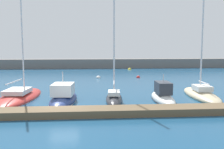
{
  "coord_description": "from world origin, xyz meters",
  "views": [
    {
      "loc": [
        2.48,
        -21.89,
        5.56
      ],
      "look_at": [
        4.47,
        3.04,
        2.75
      ],
      "focal_mm": 40.42,
      "sensor_mm": 36.0,
      "label": 1
    }
  ],
  "objects_px": {
    "motorboat_white_seventh": "(163,96)",
    "sailboat_sand_eighth": "(201,94)",
    "mooring_buoy_yellow": "(130,70)",
    "motorboat_navy_fifth": "(64,97)",
    "sailboat_red_fourth": "(19,97)",
    "sailboat_charcoal_sixth": "(114,97)",
    "mooring_buoy_red": "(138,78)",
    "mooring_buoy_white": "(98,78)"
  },
  "relations": [
    {
      "from": "sailboat_charcoal_sixth",
      "to": "mooring_buoy_white",
      "type": "distance_m",
      "value": 18.56
    },
    {
      "from": "motorboat_white_seventh",
      "to": "mooring_buoy_red",
      "type": "bearing_deg",
      "value": -1.61
    },
    {
      "from": "mooring_buoy_red",
      "to": "mooring_buoy_white",
      "type": "xyz_separation_m",
      "value": [
        -7.13,
        -0.09,
        0.0
      ]
    },
    {
      "from": "motorboat_white_seventh",
      "to": "mooring_buoy_white",
      "type": "height_order",
      "value": "motorboat_white_seventh"
    },
    {
      "from": "mooring_buoy_red",
      "to": "mooring_buoy_yellow",
      "type": "bearing_deg",
      "value": 87.3
    },
    {
      "from": "sailboat_sand_eighth",
      "to": "mooring_buoy_red",
      "type": "relative_size",
      "value": 23.51
    },
    {
      "from": "sailboat_charcoal_sixth",
      "to": "motorboat_white_seventh",
      "type": "height_order",
      "value": "sailboat_charcoal_sixth"
    },
    {
      "from": "mooring_buoy_red",
      "to": "sailboat_sand_eighth",
      "type": "bearing_deg",
      "value": -77.95
    },
    {
      "from": "sailboat_red_fourth",
      "to": "mooring_buoy_red",
      "type": "xyz_separation_m",
      "value": [
        15.98,
        16.96,
        -0.21
      ]
    },
    {
      "from": "motorboat_white_seventh",
      "to": "sailboat_sand_eighth",
      "type": "distance_m",
      "value": 5.07
    },
    {
      "from": "motorboat_navy_fifth",
      "to": "sailboat_charcoal_sixth",
      "type": "distance_m",
      "value": 5.14
    },
    {
      "from": "sailboat_charcoal_sixth",
      "to": "sailboat_sand_eighth",
      "type": "distance_m",
      "value": 9.8
    },
    {
      "from": "motorboat_navy_fifth",
      "to": "mooring_buoy_yellow",
      "type": "bearing_deg",
      "value": -15.33
    },
    {
      "from": "sailboat_charcoal_sixth",
      "to": "mooring_buoy_red",
      "type": "bearing_deg",
      "value": -12.66
    },
    {
      "from": "mooring_buoy_red",
      "to": "mooring_buoy_yellow",
      "type": "height_order",
      "value": "mooring_buoy_yellow"
    },
    {
      "from": "sailboat_red_fourth",
      "to": "motorboat_navy_fifth",
      "type": "relative_size",
      "value": 2.03
    },
    {
      "from": "motorboat_white_seventh",
      "to": "sailboat_sand_eighth",
      "type": "relative_size",
      "value": 0.4
    },
    {
      "from": "sailboat_red_fourth",
      "to": "motorboat_white_seventh",
      "type": "relative_size",
      "value": 2.44
    },
    {
      "from": "sailboat_red_fourth",
      "to": "sailboat_charcoal_sixth",
      "type": "xyz_separation_m",
      "value": [
        9.99,
        -1.65,
        0.13
      ]
    },
    {
      "from": "sailboat_charcoal_sixth",
      "to": "sailboat_sand_eighth",
      "type": "relative_size",
      "value": 0.82
    },
    {
      "from": "motorboat_white_seventh",
      "to": "mooring_buoy_yellow",
      "type": "relative_size",
      "value": 7.65
    },
    {
      "from": "mooring_buoy_red",
      "to": "mooring_buoy_white",
      "type": "distance_m",
      "value": 7.13
    },
    {
      "from": "motorboat_navy_fifth",
      "to": "sailboat_red_fourth",
      "type": "bearing_deg",
      "value": 75.43
    },
    {
      "from": "mooring_buoy_red",
      "to": "mooring_buoy_yellow",
      "type": "distance_m",
      "value": 15.23
    },
    {
      "from": "motorboat_white_seventh",
      "to": "mooring_buoy_white",
      "type": "relative_size",
      "value": 7.94
    },
    {
      "from": "sailboat_red_fourth",
      "to": "sailboat_sand_eighth",
      "type": "height_order",
      "value": "sailboat_sand_eighth"
    },
    {
      "from": "mooring_buoy_red",
      "to": "mooring_buoy_white",
      "type": "relative_size",
      "value": 0.84
    },
    {
      "from": "mooring_buoy_yellow",
      "to": "motorboat_white_seventh",
      "type": "bearing_deg",
      "value": -92.9
    },
    {
      "from": "mooring_buoy_red",
      "to": "sailboat_red_fourth",
      "type": "bearing_deg",
      "value": -133.3
    },
    {
      "from": "motorboat_white_seventh",
      "to": "sailboat_sand_eighth",
      "type": "xyz_separation_m",
      "value": [
        4.79,
        1.68,
        -0.11
      ]
    },
    {
      "from": "motorboat_navy_fifth",
      "to": "mooring_buoy_yellow",
      "type": "xyz_separation_m",
      "value": [
        11.85,
        33.8,
        -0.39
      ]
    },
    {
      "from": "sailboat_charcoal_sixth",
      "to": "sailboat_red_fourth",
      "type": "bearing_deg",
      "value": 85.79
    },
    {
      "from": "sailboat_sand_eighth",
      "to": "mooring_buoy_yellow",
      "type": "relative_size",
      "value": 18.99
    },
    {
      "from": "motorboat_white_seventh",
      "to": "mooring_buoy_yellow",
      "type": "height_order",
      "value": "motorboat_white_seventh"
    },
    {
      "from": "sailboat_sand_eighth",
      "to": "sailboat_red_fourth",
      "type": "bearing_deg",
      "value": 91.82
    },
    {
      "from": "sailboat_red_fourth",
      "to": "motorboat_white_seventh",
      "type": "bearing_deg",
      "value": -94.42
    },
    {
      "from": "sailboat_sand_eighth",
      "to": "mooring_buoy_yellow",
      "type": "bearing_deg",
      "value": 8.95
    },
    {
      "from": "sailboat_charcoal_sixth",
      "to": "mooring_buoy_white",
      "type": "bearing_deg",
      "value": 8.71
    },
    {
      "from": "mooring_buoy_yellow",
      "to": "motorboat_navy_fifth",
      "type": "bearing_deg",
      "value": -109.31
    },
    {
      "from": "motorboat_white_seventh",
      "to": "mooring_buoy_yellow",
      "type": "xyz_separation_m",
      "value": [
        1.75,
        34.48,
        -0.47
      ]
    },
    {
      "from": "sailboat_red_fourth",
      "to": "motorboat_white_seventh",
      "type": "height_order",
      "value": "sailboat_red_fourth"
    },
    {
      "from": "motorboat_navy_fifth",
      "to": "mooring_buoy_red",
      "type": "distance_m",
      "value": 21.67
    }
  ]
}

